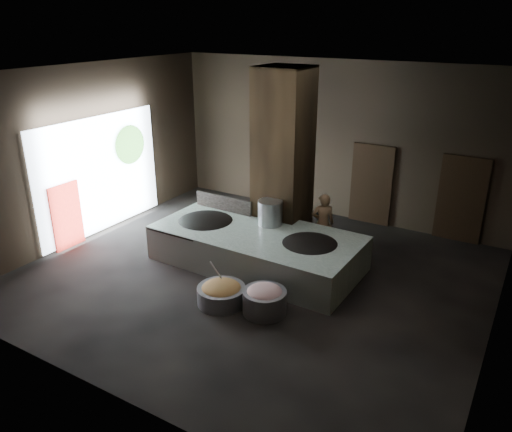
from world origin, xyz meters
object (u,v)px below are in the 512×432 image
Objects in this scene: wok_right at (310,247)px; cook at (323,223)px; wok_left at (206,224)px; stock_pot at (270,213)px; meat_basin at (264,302)px; veg_basin at (221,295)px; hearth_platform at (257,248)px.

cook reaches higher than wok_right.
cook reaches higher than wok_left.
wok_left is 1.66m from stock_pot.
cook is at bearing 101.50° from wok_right.
meat_basin is (2.67, -1.71, -0.51)m from wok_left.
veg_basin is (1.73, -1.86, -0.56)m from wok_left.
stock_pot is at bearing 9.71° from cook.
cook is at bearing 92.73° from meat_basin.
wok_right is (1.35, 0.05, 0.33)m from hearth_platform.
wok_right is at bearing 85.93° from meat_basin.
wok_right is at bearing 61.44° from veg_basin.
wok_left is 2.92m from cook.
hearth_platform is 4.85× the size of veg_basin.
stock_pot is 0.63× the size of veg_basin.
hearth_platform is 3.17× the size of wok_left.
wok_right reaches higher than hearth_platform.
veg_basin is at bearing -118.56° from wok_right.
cook is 3.23m from meat_basin.
meat_basin is at bearing 61.72° from cook.
hearth_platform is 5.51× the size of meat_basin.
wok_left reaches higher than meat_basin.
cook is at bearing 40.72° from stock_pot.
meat_basin is at bearing -32.55° from wok_left.
stock_pot is at bearing 158.96° from wok_right.
wok_right is at bearing -21.04° from stock_pot.
cook is (2.52, 1.48, 0.02)m from wok_left.
hearth_platform is 1.49m from wok_left.
meat_basin reaches higher than veg_basin.
wok_left is 2.80m from wok_right.
hearth_platform is at bearing 1.97° from wok_left.
wok_right is 1.88m from meat_basin.
meat_basin is (1.22, -1.76, -0.18)m from hearth_platform.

